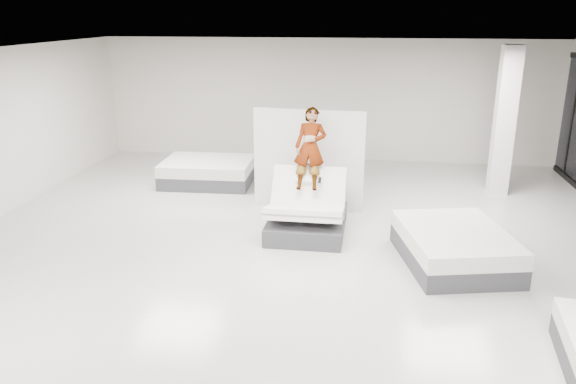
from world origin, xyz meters
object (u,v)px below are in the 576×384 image
Objects in this scene: person at (310,165)px; divider_panel at (308,160)px; hero_bed at (307,214)px; flat_bed_right_far at (454,247)px; remote at (320,180)px; flat_bed_left_far at (208,172)px; column at (504,122)px.

person is 1.00m from divider_panel.
hero_bed is 0.77× the size of flat_bed_right_far.
remote is at bearing -57.85° from person.
hero_bed is 12.87× the size of remote.
hero_bed reaches higher than flat_bed_left_far.
divider_panel is (-0.35, 1.33, 0.01)m from remote.
flat_bed_left_far is at bearing 136.77° from remote.
divider_panel reaches higher than person.
flat_bed_right_far is (2.25, -0.96, -0.73)m from remote.
person is 0.45m from remote.
flat_bed_right_far is (2.60, -2.29, -0.73)m from divider_panel.
column reaches higher than remote.
person is at bearing -76.61° from divider_panel.
remote is at bearing -69.67° from divider_panel.
column is at bearing 39.20° from remote.
flat_bed_right_far is 6.29m from flat_bed_left_far.
hero_bed is 0.81× the size of divider_panel.
remote is 4.77m from column.
divider_panel is 0.96× the size of flat_bed_right_far.
hero_bed is at bearing 177.51° from remote.
hero_bed is at bearing -78.77° from divider_panel.
flat_bed_left_far is at bearing 156.22° from divider_panel.
person is 0.66× the size of flat_bed_right_far.
column is (6.54, 0.23, 1.32)m from flat_bed_left_far.
hero_bed is 0.87× the size of flat_bed_left_far.
column reaches higher than divider_panel.
remote is at bearing -2.98° from hero_bed.
hero_bed is 2.65m from flat_bed_right_far.
person is 0.74× the size of flat_bed_left_far.
person is 0.69× the size of divider_panel.
remote is 4.01m from flat_bed_left_far.
remote is 0.06× the size of flat_bed_right_far.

